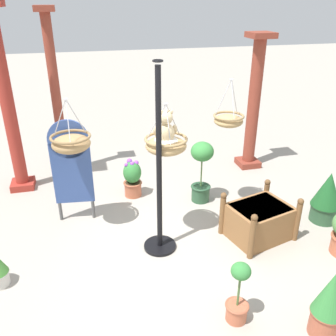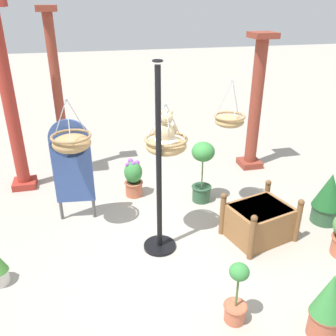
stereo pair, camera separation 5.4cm
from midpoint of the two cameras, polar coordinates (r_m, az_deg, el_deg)
name	(u,v)px [view 2 (the right image)]	position (r m, az deg, el deg)	size (l,w,h in m)	color
ground_plane	(169,240)	(5.21, 0.49, -11.36)	(40.00, 40.00, 0.00)	#A8A093
display_pole_central	(159,198)	(4.66, -1.06, -4.68)	(0.44, 0.44, 2.50)	black
hanging_basket_with_teddy	(166,144)	(4.63, 0.03, 3.73)	(0.56, 0.56, 0.66)	tan
teddy_bear	(166,129)	(4.58, -0.03, 6.15)	(0.31, 0.29, 0.45)	#D1B789
hanging_basket_left_high	(72,142)	(4.95, -14.66, 3.96)	(0.54, 0.54, 0.72)	#A37F51
hanging_basket_right_low	(229,120)	(5.44, 9.95, 7.46)	(0.46, 0.46, 0.70)	tan
greenhouse_pillar_left	(58,98)	(6.95, -16.70, 10.47)	(0.33, 0.33, 3.00)	brown
greenhouse_pillar_right	(255,107)	(7.14, 13.84, 9.38)	(0.44, 0.44, 2.56)	brown
greenhouse_pillar_far_back	(10,106)	(6.53, -23.44, 8.92)	(0.42, 0.42, 3.08)	#9E2D23
wooden_planter_box	(259,221)	(5.30, 14.47, -8.07)	(1.04, 0.91, 0.67)	olive
potted_plant_fern_front	(236,298)	(4.02, 11.16, -19.42)	(0.26, 0.26, 0.74)	#BC6042
potted_plant_flowering_red	(133,178)	(6.17, -5.22, -1.61)	(0.32, 0.32, 0.66)	#BC6042
potted_plant_tall_leafy	(328,198)	(5.91, 24.16, -4.32)	(0.43, 0.43, 0.81)	#2D5638
potted_plant_bushy_green	(202,169)	(5.89, 5.72, -0.10)	(0.37, 0.37, 1.05)	#2D5638
potted_plant_conical_shrub	(327,305)	(4.08, 24.23, -19.16)	(0.32, 0.32, 0.78)	#AD563D
display_sign_board	(72,163)	(5.41, -14.65, 0.84)	(0.57, 0.11, 1.60)	#334C8C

